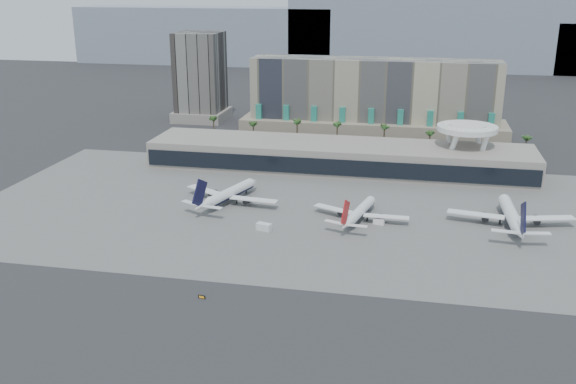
% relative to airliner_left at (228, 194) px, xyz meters
% --- Properties ---
extents(ground, '(900.00, 900.00, 0.00)m').
position_rel_airliner_left_xyz_m(ground, '(35.73, -55.99, -3.66)').
color(ground, '#232326').
rests_on(ground, ground).
extents(apron_pad, '(260.00, 130.00, 0.06)m').
position_rel_airliner_left_xyz_m(apron_pad, '(35.73, -0.99, -3.63)').
color(apron_pad, '#5B5B59').
rests_on(apron_pad, ground).
extents(mountain_ridge, '(680.00, 60.00, 70.00)m').
position_rel_airliner_left_xyz_m(mountain_ridge, '(63.61, 414.01, 26.23)').
color(mountain_ridge, gray).
rests_on(mountain_ridge, ground).
extents(hotel, '(140.00, 30.00, 42.00)m').
position_rel_airliner_left_xyz_m(hotel, '(45.73, 118.42, 13.15)').
color(hotel, tan).
rests_on(hotel, ground).
extents(office_tower, '(30.00, 30.00, 52.00)m').
position_rel_airliner_left_xyz_m(office_tower, '(-59.27, 144.01, 19.28)').
color(office_tower, black).
rests_on(office_tower, ground).
extents(terminal, '(170.00, 32.50, 14.50)m').
position_rel_airliner_left_xyz_m(terminal, '(35.73, 53.85, 2.86)').
color(terminal, gray).
rests_on(terminal, ground).
extents(saucer_structure, '(26.00, 26.00, 21.89)m').
position_rel_airliner_left_xyz_m(saucer_structure, '(90.73, 60.01, 14.80)').
color(saucer_structure, white).
rests_on(saucer_structure, ground).
extents(palm_row, '(157.80, 2.80, 13.10)m').
position_rel_airliner_left_xyz_m(palm_row, '(42.73, 89.01, 6.84)').
color(palm_row, brown).
rests_on(palm_row, ground).
extents(airliner_left, '(39.24, 40.60, 14.51)m').
position_rel_airliner_left_xyz_m(airliner_left, '(0.00, 0.00, 0.00)').
color(airliner_left, white).
rests_on(airliner_left, ground).
extents(airliner_centre, '(34.76, 36.13, 12.64)m').
position_rel_airliner_left_xyz_m(airliner_centre, '(50.91, -8.71, -0.47)').
color(airliner_centre, white).
rests_on(airliner_centre, ground).
extents(airliner_right, '(43.64, 44.95, 15.51)m').
position_rel_airliner_left_xyz_m(airliner_right, '(103.11, -3.58, 0.25)').
color(airliner_right, white).
rests_on(airliner_right, ground).
extents(service_vehicle_a, '(5.63, 3.80, 2.51)m').
position_rel_airliner_left_xyz_m(service_vehicle_a, '(19.98, -24.82, -2.40)').
color(service_vehicle_a, silver).
rests_on(service_vehicle_a, ground).
extents(service_vehicle_b, '(4.13, 2.82, 1.95)m').
position_rel_airliner_left_xyz_m(service_vehicle_b, '(58.11, -11.02, -2.68)').
color(service_vehicle_b, white).
rests_on(service_vehicle_b, ground).
extents(taxiway_sign, '(2.10, 0.66, 0.95)m').
position_rel_airliner_left_xyz_m(taxiway_sign, '(15.01, -76.01, -3.19)').
color(taxiway_sign, black).
rests_on(taxiway_sign, ground).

